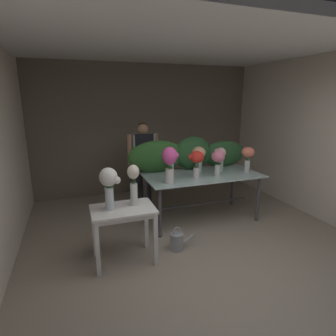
{
  "coord_description": "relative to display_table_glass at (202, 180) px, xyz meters",
  "views": [
    {
      "loc": [
        -1.56,
        -2.13,
        2.05
      ],
      "look_at": [
        -0.31,
        1.44,
        1.08
      ],
      "focal_mm": 29.67,
      "sensor_mm": 36.0,
      "label": 1
    }
  ],
  "objects": [
    {
      "name": "ground_plane",
      "position": [
        -0.45,
        -0.01,
        -0.69
      ],
      "size": [
        8.31,
        8.31,
        0.0
      ],
      "primitive_type": "plane",
      "color": "gray"
    },
    {
      "name": "wall_back",
      "position": [
        -0.45,
        1.88,
        0.68
      ],
      "size": [
        4.87,
        0.12,
        2.74
      ],
      "primitive_type": "cube",
      "color": "#706656",
      "rests_on": "ground"
    },
    {
      "name": "wall_left",
      "position": [
        -2.89,
        -0.01,
        0.68
      ],
      "size": [
        0.12,
        3.9,
        2.74
      ],
      "primitive_type": "cube",
      "color": "beige",
      "rests_on": "ground"
    },
    {
      "name": "wall_right",
      "position": [
        1.98,
        -0.01,
        0.68
      ],
      "size": [
        0.12,
        3.9,
        2.74
      ],
      "primitive_type": "cube",
      "color": "beige",
      "rests_on": "ground"
    },
    {
      "name": "ceiling_slab",
      "position": [
        -0.45,
        -0.01,
        2.11
      ],
      "size": [
        4.99,
        3.9,
        0.12
      ],
      "primitive_type": "cube",
      "color": "silver",
      "rests_on": "wall_back"
    },
    {
      "name": "display_table_glass",
      "position": [
        0.0,
        0.0,
        0.0
      ],
      "size": [
        1.93,
        0.99,
        0.81
      ],
      "color": "#A8C4C6",
      "rests_on": "ground"
    },
    {
      "name": "side_table_white",
      "position": [
        -1.48,
        -0.83,
        -0.07
      ],
      "size": [
        0.78,
        0.53,
        0.72
      ],
      "color": "white",
      "rests_on": "ground"
    },
    {
      "name": "florist",
      "position": [
        -0.79,
        0.81,
        0.3
      ],
      "size": [
        0.57,
        0.24,
        1.61
      ],
      "color": "#232328",
      "rests_on": "ground"
    },
    {
      "name": "foliage_backdrop",
      "position": [
        -0.08,
        0.38,
        0.38
      ],
      "size": [
        2.22,
        0.31,
        0.58
      ],
      "color": "#2D6028",
      "rests_on": "display_table_glass"
    },
    {
      "name": "vase_blush_roses",
      "position": [
        0.37,
        0.05,
        0.36
      ],
      "size": [
        0.2,
        0.17,
        0.42
      ],
      "color": "silver",
      "rests_on": "display_table_glass"
    },
    {
      "name": "vase_rosy_peonies",
      "position": [
        0.18,
        -0.2,
        0.39
      ],
      "size": [
        0.21,
        0.21,
        0.42
      ],
      "color": "silver",
      "rests_on": "display_table_glass"
    },
    {
      "name": "vase_scarlet_freesia",
      "position": [
        -0.19,
        -0.19,
        0.4
      ],
      "size": [
        0.25,
        0.22,
        0.44
      ],
      "color": "silver",
      "rests_on": "display_table_glass"
    },
    {
      "name": "vase_peach_ranunculus",
      "position": [
        0.02,
        0.18,
        0.38
      ],
      "size": [
        0.23,
        0.23,
        0.43
      ],
      "color": "silver",
      "rests_on": "display_table_glass"
    },
    {
      "name": "vase_fuchsia_stock",
      "position": [
        -0.67,
        -0.29,
        0.44
      ],
      "size": [
        0.26,
        0.23,
        0.55
      ],
      "color": "silver",
      "rests_on": "display_table_glass"
    },
    {
      "name": "vase_coral_carnations",
      "position": [
        0.8,
        -0.13,
        0.4
      ],
      "size": [
        0.24,
        0.22,
        0.43
      ],
      "color": "silver",
      "rests_on": "display_table_glass"
    },
    {
      "name": "vase_sunset_snapdragons",
      "position": [
        -0.48,
        0.19,
        0.38
      ],
      "size": [
        0.22,
        0.21,
        0.39
      ],
      "color": "silver",
      "rests_on": "display_table_glass"
    },
    {
      "name": "vase_white_roses_tall",
      "position": [
        -1.63,
        -0.84,
        0.36
      ],
      "size": [
        0.25,
        0.21,
        0.53
      ],
      "color": "silver",
      "rests_on": "side_table_white"
    },
    {
      "name": "vase_cream_lisianthus_tall",
      "position": [
        -1.33,
        -0.78,
        0.33
      ],
      "size": [
        0.15,
        0.15,
        0.53
      ],
      "color": "silver",
      "rests_on": "side_table_white"
    },
    {
      "name": "watering_can",
      "position": [
        -0.75,
        -0.82,
        -0.56
      ],
      "size": [
        0.35,
        0.18,
        0.34
      ],
      "color": "#999EA3",
      "rests_on": "ground"
    }
  ]
}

